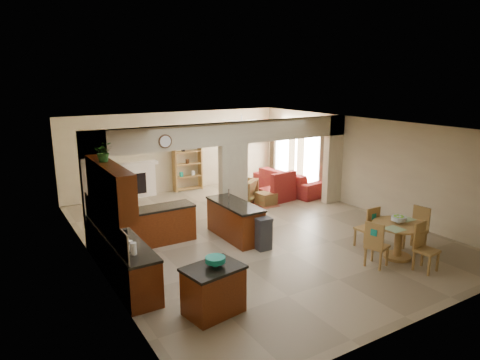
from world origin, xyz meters
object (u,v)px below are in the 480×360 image
kitchen_island (213,290)px  armchair (242,191)px  sofa (289,181)px  dining_table (399,236)px

kitchen_island → armchair: kitchen_island is taller
kitchen_island → armchair: bearing=44.8°
kitchen_island → sofa: kitchen_island is taller
sofa → armchair: bearing=88.8°
armchair → kitchen_island: bearing=17.2°
kitchen_island → dining_table: bearing=-10.9°
dining_table → armchair: dining_table is taller
kitchen_island → armchair: 6.71m
dining_table → sofa: (1.41, 5.82, -0.14)m
kitchen_island → sofa: (6.03, 5.71, -0.04)m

